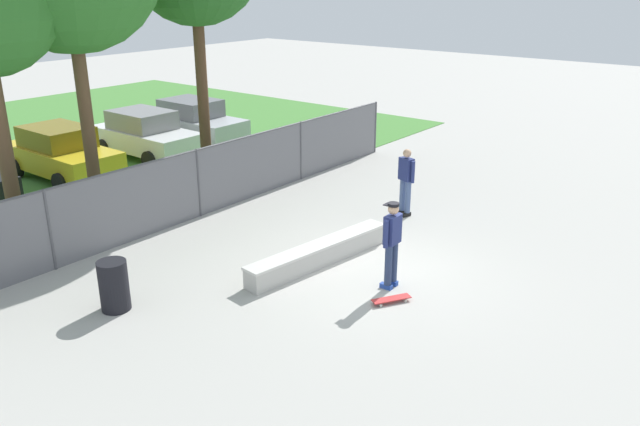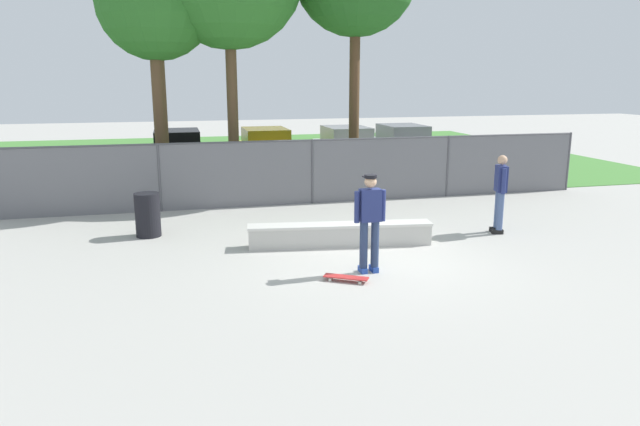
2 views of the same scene
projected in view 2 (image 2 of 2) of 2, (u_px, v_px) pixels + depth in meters
ground_plane at (381, 263)px, 11.47m from camera, size 80.00×80.00×0.00m
grass_strip at (260, 157)px, 26.62m from camera, size 28.84×20.00×0.02m
concrete_ledge at (340, 234)px, 12.60m from camera, size 3.99×1.01×0.49m
skateboarder at (370, 218)px, 10.69m from camera, size 0.60×0.31×1.84m
skateboard at (346, 277)px, 10.41m from camera, size 0.79×0.58×0.09m
chainlink_fence at (312, 169)px, 16.67m from camera, size 16.91×0.07×1.84m
tree_near_right at (155, 2)px, 16.24m from camera, size 3.27×3.27×7.25m
car_black at (178, 153)px, 21.53m from camera, size 2.03×4.20×1.66m
car_yellow at (266, 150)px, 22.25m from camera, size 2.03×4.20×1.66m
car_white at (347, 148)px, 22.99m from camera, size 2.03×4.20×1.66m
car_silver at (403, 145)px, 23.86m from camera, size 2.03×4.20×1.66m
bystander at (500, 190)px, 13.48m from camera, size 0.36×0.58×1.82m
trash_bin at (148, 215)px, 13.29m from camera, size 0.56×0.56×1.00m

